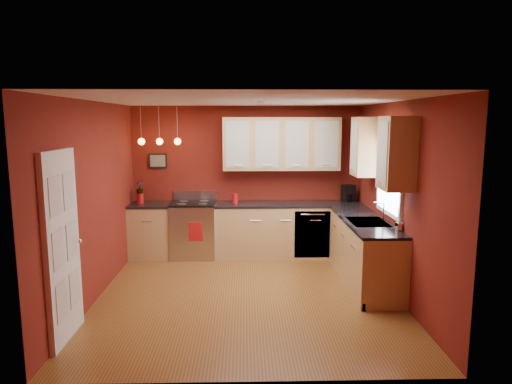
{
  "coord_description": "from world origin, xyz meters",
  "views": [
    {
      "loc": [
        -0.04,
        -5.92,
        2.35
      ],
      "look_at": [
        0.14,
        1.0,
        1.26
      ],
      "focal_mm": 32.0,
      "sensor_mm": 36.0,
      "label": 1
    }
  ],
  "objects_px": {
    "red_canister": "(235,198)",
    "coffee_maker": "(348,194)",
    "gas_range": "(194,229)",
    "sink": "(368,223)",
    "soap_pump": "(399,225)"
  },
  "relations": [
    {
      "from": "sink",
      "to": "coffee_maker",
      "type": "distance_m",
      "value": 1.62
    },
    {
      "from": "sink",
      "to": "red_canister",
      "type": "height_order",
      "value": "sink"
    },
    {
      "from": "sink",
      "to": "red_canister",
      "type": "xyz_separation_m",
      "value": [
        -1.9,
        1.49,
        0.11
      ]
    },
    {
      "from": "coffee_maker",
      "to": "soap_pump",
      "type": "bearing_deg",
      "value": -97.76
    },
    {
      "from": "gas_range",
      "to": "coffee_maker",
      "type": "height_order",
      "value": "coffee_maker"
    },
    {
      "from": "sink",
      "to": "red_canister",
      "type": "bearing_deg",
      "value": 141.95
    },
    {
      "from": "sink",
      "to": "coffee_maker",
      "type": "xyz_separation_m",
      "value": [
        0.08,
        1.61,
        0.16
      ]
    },
    {
      "from": "sink",
      "to": "soap_pump",
      "type": "xyz_separation_m",
      "value": [
        0.25,
        -0.55,
        0.11
      ]
    },
    {
      "from": "gas_range",
      "to": "red_canister",
      "type": "bearing_deg",
      "value": -1.07
    },
    {
      "from": "gas_range",
      "to": "sink",
      "type": "xyz_separation_m",
      "value": [
        2.62,
        -1.5,
        0.43
      ]
    },
    {
      "from": "red_canister",
      "to": "soap_pump",
      "type": "xyz_separation_m",
      "value": [
        2.15,
        -2.04,
        -0.0
      ]
    },
    {
      "from": "gas_range",
      "to": "sink",
      "type": "distance_m",
      "value": 3.05
    },
    {
      "from": "sink",
      "to": "red_canister",
      "type": "relative_size",
      "value": 4.15
    },
    {
      "from": "red_canister",
      "to": "coffee_maker",
      "type": "relative_size",
      "value": 0.57
    },
    {
      "from": "coffee_maker",
      "to": "soap_pump",
      "type": "height_order",
      "value": "coffee_maker"
    }
  ]
}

